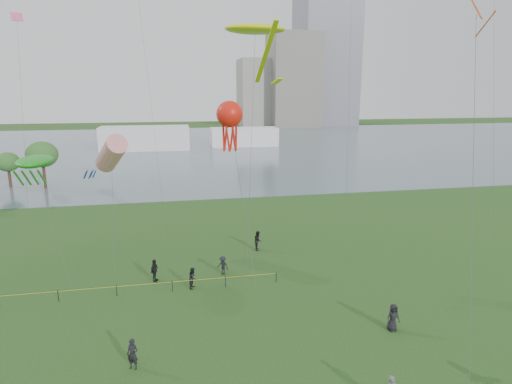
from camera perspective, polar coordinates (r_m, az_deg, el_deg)
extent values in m
cube|color=slate|center=(118.48, -8.51, 6.05)|extent=(400.00, 120.00, 0.08)
cube|color=slate|center=(186.73, 4.98, 14.56)|extent=(20.00, 20.00, 38.00)
cube|color=gray|center=(189.19, 0.25, 13.08)|extent=(16.00, 18.00, 28.00)
cube|color=white|center=(113.24, -14.55, 6.96)|extent=(22.00, 8.00, 6.00)
cube|color=white|center=(117.70, -1.62, 7.36)|extent=(18.00, 7.00, 5.00)
cylinder|color=#3D241B|center=(73.31, -26.35, 1.68)|extent=(0.44, 0.44, 3.25)
ellipsoid|color=#376B2A|center=(72.75, -26.64, 4.50)|extent=(4.63, 4.63, 3.91)
cylinder|color=#3D241B|center=(76.71, -29.96, 1.44)|extent=(0.44, 0.44, 2.47)
ellipsoid|color=#376B2A|center=(76.28, -30.20, 3.48)|extent=(3.51, 3.51, 2.96)
cylinder|color=black|center=(34.35, -24.88, -12.42)|extent=(0.07, 0.07, 0.85)
cylinder|color=black|center=(33.59, -18.09, -12.39)|extent=(0.07, 0.07, 0.85)
cylinder|color=black|center=(33.30, -11.10, -12.19)|extent=(0.07, 0.07, 0.85)
cylinder|color=black|center=(33.49, -4.09, -11.81)|extent=(0.07, 0.07, 0.85)
cylinder|color=black|center=(34.15, 2.71, -11.27)|extent=(0.07, 0.07, 0.85)
cylinder|color=gold|center=(33.46, -18.13, -11.89)|extent=(24.00, 0.03, 0.03)
imported|color=black|center=(33.41, -8.39, -11.25)|extent=(0.86, 0.96, 1.63)
imported|color=black|center=(35.39, -4.44, -9.74)|extent=(1.16, 1.11, 1.58)
imported|color=black|center=(35.02, -13.39, -10.14)|extent=(0.85, 1.15, 1.81)
imported|color=black|center=(29.02, 17.80, -15.63)|extent=(0.90, 0.63, 1.76)
imported|color=black|center=(25.38, -16.12, -20.06)|extent=(0.75, 0.63, 1.74)
imported|color=black|center=(40.54, 0.27, -6.47)|extent=(0.82, 0.98, 1.82)
cylinder|color=#3F3F42|center=(34.46, -0.68, 5.43)|extent=(2.51, 9.08, 19.81)
ellipsoid|color=#CCDB0B|center=(39.17, -0.10, 20.89)|extent=(5.31, 3.32, 0.83)
cube|color=#CCDB0B|center=(34.82, 1.29, 17.87)|extent=(0.36, 6.98, 4.09)
cube|color=#CCDB0B|center=(31.02, 2.83, 14.54)|extent=(0.95, 0.95, 0.42)
cylinder|color=#3F3F42|center=(38.61, -18.52, -2.52)|extent=(0.46, 6.52, 9.11)
cylinder|color=red|center=(40.91, -18.74, 4.84)|extent=(3.74, 5.17, 3.87)
cylinder|color=#1930B3|center=(40.19, -20.76, 2.23)|extent=(0.60, 1.13, 0.88)
cylinder|color=#1930B3|center=(40.61, -21.06, 2.31)|extent=(0.60, 1.13, 0.88)
cylinder|color=#1930B3|center=(40.55, -21.72, 2.24)|extent=(0.60, 1.13, 0.88)
cylinder|color=#1930B3|center=(40.10, -21.83, 2.11)|extent=(0.60, 1.13, 0.88)
cylinder|color=#1930B3|center=(39.87, -21.24, 2.10)|extent=(0.60, 1.13, 0.88)
cylinder|color=#3F3F42|center=(36.11, -25.39, -4.09)|extent=(3.08, 5.07, 9.26)
ellipsoid|color=#198A1A|center=(37.93, -27.41, 3.67)|extent=(2.57, 4.62, 0.90)
cylinder|color=#198A1A|center=(36.82, -29.11, 1.65)|extent=(0.16, 1.79, 1.54)
cylinder|color=#198A1A|center=(36.65, -28.29, 1.69)|extent=(0.16, 1.79, 1.54)
cylinder|color=#198A1A|center=(36.49, -27.47, 1.74)|extent=(0.16, 1.79, 1.54)
cylinder|color=#198A1A|center=(36.34, -26.64, 1.78)|extent=(0.16, 1.79, 1.54)
cylinder|color=#3F3F42|center=(32.34, -1.74, -1.36)|extent=(1.15, 5.62, 12.88)
sphere|color=red|center=(34.02, -3.55, 10.33)|extent=(2.08, 2.08, 2.08)
cylinder|color=red|center=(34.21, -2.68, 7.67)|extent=(0.18, 0.54, 2.60)
cylinder|color=red|center=(34.60, -3.20, 7.72)|extent=(0.49, 0.36, 2.61)
cylinder|color=red|center=(34.54, -4.02, 7.70)|extent=(0.49, 0.36, 2.61)
cylinder|color=red|center=(34.08, -4.35, 7.62)|extent=(0.18, 0.54, 2.60)
cylinder|color=red|center=(33.68, -3.84, 7.56)|extent=(0.49, 0.36, 2.61)
cylinder|color=red|center=(33.75, -2.99, 7.59)|extent=(0.49, 0.36, 2.61)
cylinder|color=#3F3F42|center=(24.60, 26.97, 0.46)|extent=(7.38, 12.29, 19.53)
cube|color=#CC4612|center=(31.60, 27.36, 20.83)|extent=(1.34, 1.34, 1.10)
cylinder|color=#CC4612|center=(30.75, 28.24, 19.10)|extent=(0.08, 1.58, 1.35)
cube|color=#E5598C|center=(43.79, -29.28, 19.72)|extent=(1.01, 0.76, 0.76)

